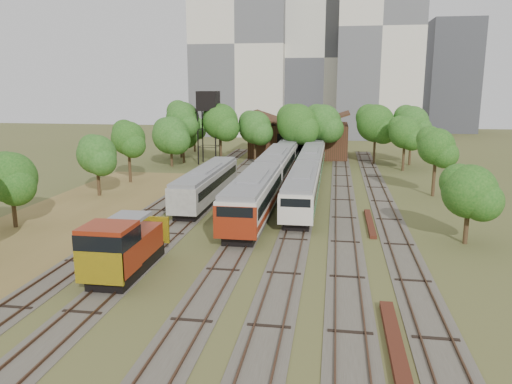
% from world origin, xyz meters
% --- Properties ---
extents(ground, '(240.00, 240.00, 0.00)m').
position_xyz_m(ground, '(0.00, 0.00, 0.00)').
color(ground, '#475123').
rests_on(ground, ground).
extents(dry_grass_patch, '(14.00, 60.00, 0.04)m').
position_xyz_m(dry_grass_patch, '(-18.00, 8.00, 0.02)').
color(dry_grass_patch, brown).
rests_on(dry_grass_patch, ground).
extents(tracks, '(24.60, 80.00, 0.19)m').
position_xyz_m(tracks, '(-0.67, 25.00, 0.04)').
color(tracks, '#4C473D').
rests_on(tracks, ground).
extents(railcar_red_set, '(3.22, 34.57, 3.99)m').
position_xyz_m(railcar_red_set, '(-2.00, 24.44, 2.11)').
color(railcar_red_set, black).
rests_on(railcar_red_set, ground).
extents(railcar_green_set, '(2.92, 52.08, 3.60)m').
position_xyz_m(railcar_green_set, '(2.00, 37.94, 1.91)').
color(railcar_green_set, black).
rests_on(railcar_green_set, ground).
extents(railcar_rear, '(2.92, 16.08, 3.61)m').
position_xyz_m(railcar_rear, '(-2.00, 51.69, 1.91)').
color(railcar_rear, black).
rests_on(railcar_rear, ground).
extents(shunter_locomotive, '(2.95, 8.10, 3.86)m').
position_xyz_m(shunter_locomotive, '(-8.00, 1.10, 1.88)').
color(shunter_locomotive, black).
rests_on(shunter_locomotive, ground).
extents(old_grey_coach, '(2.80, 18.00, 3.45)m').
position_xyz_m(old_grey_coach, '(-8.00, 22.39, 1.89)').
color(old_grey_coach, black).
rests_on(old_grey_coach, ground).
extents(water_tower, '(3.18, 3.18, 11.00)m').
position_xyz_m(water_tower, '(-14.15, 47.52, 9.27)').
color(water_tower, black).
rests_on(water_tower, ground).
extents(rail_pile_near, '(0.69, 10.34, 0.34)m').
position_xyz_m(rail_pile_near, '(8.00, -5.96, 0.17)').
color(rail_pile_near, '#512417').
rests_on(rail_pile_near, ground).
extents(rail_pile_far, '(0.54, 8.69, 0.28)m').
position_xyz_m(rail_pile_far, '(8.20, 15.97, 0.14)').
color(rail_pile_far, '#512417').
rests_on(rail_pile_far, ground).
extents(maintenance_shed, '(16.45, 11.55, 7.58)m').
position_xyz_m(maintenance_shed, '(-1.00, 57.98, 2.91)').
color(maintenance_shed, '#362313').
rests_on(maintenance_shed, ground).
extents(tree_band_left, '(7.62, 74.59, 8.46)m').
position_xyz_m(tree_band_left, '(-20.02, 26.67, 4.85)').
color(tree_band_left, '#382616').
rests_on(tree_band_left, ground).
extents(tree_band_far, '(39.46, 9.72, 9.42)m').
position_xyz_m(tree_band_far, '(-0.67, 49.70, 6.22)').
color(tree_band_far, '#382616').
rests_on(tree_band_far, ground).
extents(tree_band_right, '(5.29, 37.89, 7.60)m').
position_xyz_m(tree_band_right, '(15.05, 30.13, 4.96)').
color(tree_band_right, '#382616').
rests_on(tree_band_right, ground).
extents(tower_left, '(22.00, 16.00, 42.00)m').
position_xyz_m(tower_left, '(-18.00, 95.00, 21.00)').
color(tower_left, beige).
rests_on(tower_left, ground).
extents(tower_centre, '(20.00, 18.00, 36.00)m').
position_xyz_m(tower_centre, '(2.00, 100.00, 18.00)').
color(tower_centre, beige).
rests_on(tower_centre, ground).
extents(tower_right, '(18.00, 16.00, 48.00)m').
position_xyz_m(tower_right, '(14.00, 92.00, 24.00)').
color(tower_right, beige).
rests_on(tower_right, ground).
extents(tower_far_right, '(12.00, 12.00, 28.00)m').
position_xyz_m(tower_far_right, '(34.00, 110.00, 14.00)').
color(tower_far_right, '#3B3D42').
rests_on(tower_far_right, ground).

